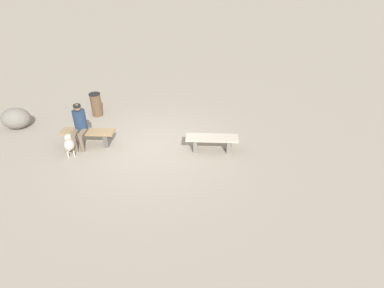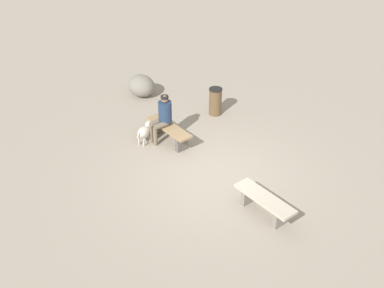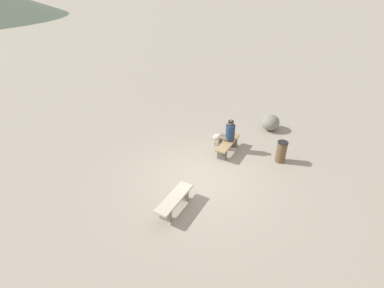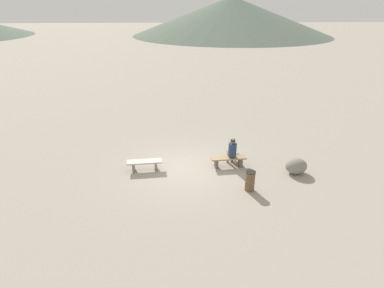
% 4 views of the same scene
% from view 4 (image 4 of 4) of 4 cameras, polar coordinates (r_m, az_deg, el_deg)
% --- Properties ---
extents(ground, '(210.00, 210.00, 0.06)m').
position_cam_4_polar(ground, '(13.80, -1.24, -4.54)').
color(ground, '#9E9384').
extents(bench_left, '(1.53, 0.54, 0.45)m').
position_cam_4_polar(bench_left, '(13.62, -8.69, -3.56)').
color(bench_left, gray).
rests_on(bench_left, ground).
extents(bench_right, '(1.59, 0.52, 0.47)m').
position_cam_4_polar(bench_right, '(13.85, 6.70, -2.95)').
color(bench_right, '#605B56').
rests_on(bench_right, ground).
extents(seated_person, '(0.37, 0.63, 1.31)m').
position_cam_4_polar(seated_person, '(13.76, 7.34, -1.15)').
color(seated_person, navy).
rests_on(seated_person, ground).
extents(dog, '(0.48, 0.67, 0.52)m').
position_cam_4_polar(dog, '(14.36, 7.70, -1.84)').
color(dog, beige).
rests_on(dog, ground).
extents(trash_bin, '(0.39, 0.39, 0.82)m').
position_cam_4_polar(trash_bin, '(12.27, 10.58, -6.65)').
color(trash_bin, brown).
rests_on(trash_bin, ground).
extents(boulder, '(1.00, 0.88, 0.68)m').
position_cam_4_polar(boulder, '(13.97, 18.54, -3.84)').
color(boulder, gray).
rests_on(boulder, ground).
extents(distant_peak_2, '(42.76, 42.76, 7.82)m').
position_cam_4_polar(distant_peak_2, '(73.09, 7.19, 22.27)').
color(distant_peak_2, '#566656').
rests_on(distant_peak_2, ground).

